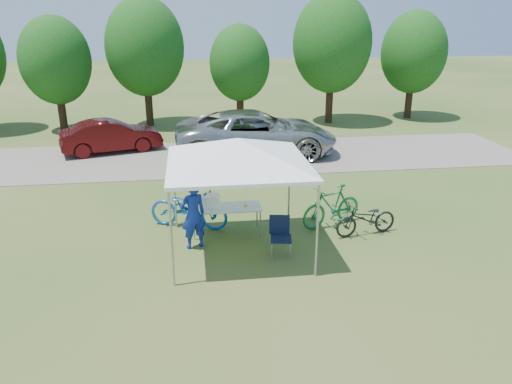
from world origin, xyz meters
TOP-DOWN VIEW (x-y plane):
  - ground at (0.00, 0.00)m, footprint 100.00×100.00m
  - gravel_strip at (0.00, 8.00)m, footprint 24.00×5.00m
  - canopy at (0.00, 0.00)m, footprint 4.53×4.53m
  - treeline at (-0.29, 14.05)m, footprint 24.89×4.28m
  - folding_table at (-0.22, 0.96)m, footprint 1.75×0.73m
  - folding_chair at (0.93, -0.37)m, footprint 0.54×0.56m
  - cooler at (-0.61, 0.96)m, footprint 0.47×0.32m
  - ice_cream_cup at (0.27, 0.91)m, footprint 0.09×0.09m
  - cyclist at (-1.05, 0.25)m, footprint 0.71×0.59m
  - bike_blue at (-1.16, 1.47)m, footprint 2.22×1.41m
  - bike_green at (2.57, 1.08)m, footprint 1.89×1.17m
  - bike_dark at (3.28, 0.39)m, footprint 1.75×0.90m
  - minivan at (1.51, 8.14)m, footprint 6.35×3.08m
  - sedan at (-4.20, 9.40)m, footprint 4.15×2.44m

SIDE VIEW (x-z plane):
  - ground at x=0.00m, z-range 0.00..0.00m
  - gravel_strip at x=0.00m, z-range 0.00..0.02m
  - bike_dark at x=3.28m, z-range 0.00..0.88m
  - bike_green at x=2.57m, z-range 0.00..1.10m
  - bike_blue at x=-1.16m, z-range 0.00..1.10m
  - folding_chair at x=0.93m, z-range 0.09..1.02m
  - sedan at x=-4.20m, z-range 0.02..1.31m
  - folding_table at x=-0.22m, z-range 0.32..1.04m
  - ice_cream_cup at x=0.27m, z-range 0.72..0.79m
  - cyclist at x=-1.05m, z-range 0.00..1.68m
  - minivan at x=1.51m, z-range 0.02..1.76m
  - cooler at x=-0.61m, z-range 0.72..1.06m
  - canopy at x=0.00m, z-range 1.15..4.15m
  - treeline at x=-0.29m, z-range 0.38..6.68m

